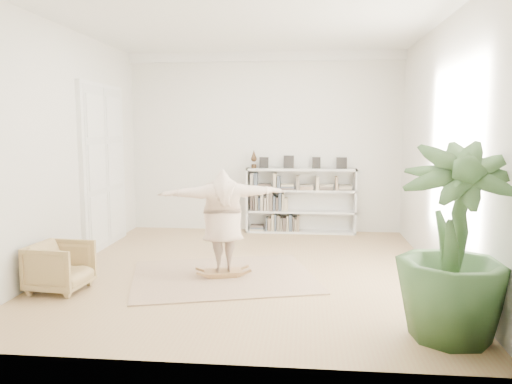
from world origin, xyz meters
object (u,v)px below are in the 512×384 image
houseplant (454,242)px  bookshelf (300,201)px  armchair (60,267)px  person (223,218)px  rocker_board (223,272)px

houseplant → bookshelf: bearing=107.2°
bookshelf → houseplant: bearing=-72.8°
bookshelf → armchair: (-3.04, -4.00, -0.32)m
armchair → person: person is taller
armchair → houseplant: 4.76m
houseplant → armchair: bearing=167.4°
bookshelf → rocker_board: 3.42m
armchair → houseplant: (4.60, -1.03, 0.67)m
bookshelf → person: 3.38m
rocker_board → houseplant: houseplant is taller
bookshelf → person: bearing=-108.1°
bookshelf → rocker_board: bearing=-108.1°
armchair → person: bearing=-63.5°
rocker_board → houseplant: size_ratio=0.30×
bookshelf → armchair: size_ratio=3.16×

